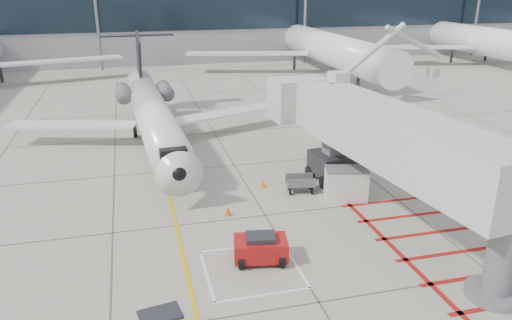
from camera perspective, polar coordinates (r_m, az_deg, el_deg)
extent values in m
plane|color=#9E9789|center=(23.84, 3.66, -10.47)|extent=(260.00, 260.00, 0.00)
cone|color=#E84A0C|center=(27.21, -3.23, -5.80)|extent=(0.36, 0.36, 0.50)
cone|color=orange|center=(30.67, 0.75, -2.65)|extent=(0.39, 0.39, 0.54)
cube|color=gray|center=(91.16, -4.13, 16.70)|extent=(180.00, 28.00, 14.00)
cube|color=black|center=(77.35, -2.15, 16.91)|extent=(180.00, 0.10, 6.00)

